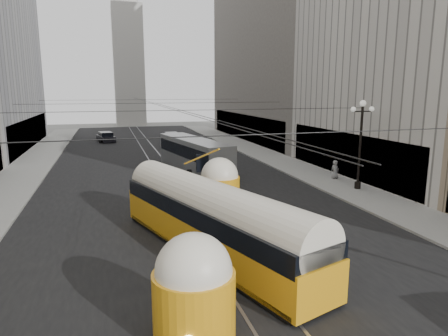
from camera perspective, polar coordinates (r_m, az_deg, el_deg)
road at (r=39.94m, az=-9.19°, el=0.52°), size 20.00×85.00×0.02m
sidewalk_left at (r=43.71m, az=-25.58°, el=0.58°), size 4.00×72.00×0.15m
sidewalk_right at (r=46.21m, az=5.19°, el=2.14°), size 4.00×72.00×0.15m
rail_left at (r=39.86m, az=-10.26°, el=0.46°), size 0.12×85.00×0.04m
rail_right at (r=40.03m, az=-8.12°, el=0.58°), size 0.12×85.00×0.04m
building_right_far at (r=60.50m, az=8.59°, el=19.61°), size 12.60×32.60×32.60m
distant_tower at (r=86.97m, az=-13.56°, el=15.91°), size 6.00×6.00×31.36m
lamppost_right_mid at (r=30.18m, az=18.93°, el=3.86°), size 1.86×0.44×6.37m
catenary at (r=38.31m, az=-9.09°, el=8.94°), size 25.00×72.00×0.23m
streetcar at (r=17.84m, az=-1.82°, el=-7.23°), size 6.54×14.56×3.34m
city_bus at (r=35.90m, az=-4.30°, el=2.05°), size 4.58×11.90×2.94m
sedan_white_far at (r=55.35m, az=-7.43°, el=4.20°), size 2.24×4.82×1.49m
sedan_dark_far at (r=59.06m, az=-16.53°, el=4.22°), size 2.74×4.69×1.39m
pedestrian_crossing_b at (r=14.33m, az=13.45°, el=-16.05°), size 0.81×0.91×1.55m
pedestrian_sidewalk_right at (r=33.55m, az=15.58°, el=-0.20°), size 0.77×0.52×1.50m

